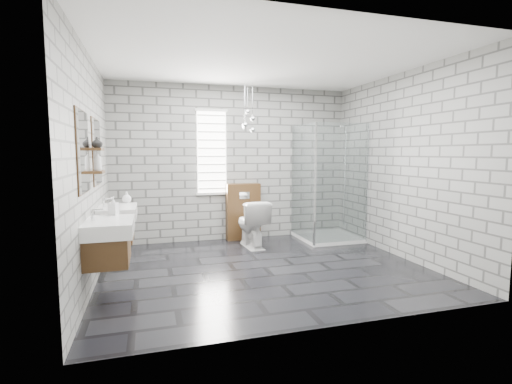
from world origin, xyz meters
name	(u,v)px	position (x,y,z in m)	size (l,w,h in m)	color
floor	(264,268)	(0.00, 0.00, -0.01)	(4.20, 3.60, 0.02)	black
ceiling	(265,60)	(0.00, 0.00, 2.71)	(4.20, 3.60, 0.02)	white
wall_back	(234,164)	(0.00, 1.81, 1.35)	(4.20, 0.02, 2.70)	gray
wall_front	(329,175)	(0.00, -1.81, 1.35)	(4.20, 0.02, 2.70)	gray
wall_left	(90,169)	(-2.11, 0.00, 1.35)	(0.02, 3.60, 2.70)	gray
wall_right	(401,166)	(2.11, 0.00, 1.35)	(0.02, 3.60, 2.70)	gray
vanity_left	(105,229)	(-1.91, -0.60, 0.76)	(0.47, 0.70, 1.57)	#4A2F16
vanity_right	(114,214)	(-1.91, 0.41, 0.76)	(0.47, 0.70, 1.57)	#4A2F16
shelf_lower	(97,172)	(-2.03, -0.05, 1.32)	(0.14, 0.30, 0.03)	#4A2F16
shelf_upper	(96,149)	(-2.03, -0.05, 1.58)	(0.14, 0.30, 0.03)	#4A2F16
window	(212,152)	(-0.40, 1.78, 1.55)	(0.56, 0.05, 1.48)	white
cistern_panel	(243,211)	(0.14, 1.70, 0.50)	(0.60, 0.20, 1.00)	#4A2F16
flush_plate	(244,195)	(0.14, 1.60, 0.80)	(0.18, 0.01, 0.12)	silver
shower_enclosure	(326,212)	(1.50, 1.18, 0.50)	(1.00, 1.00, 2.03)	white
pendant_cluster	(248,122)	(0.15, 1.38, 2.06)	(0.26, 0.23, 0.83)	silver
toilet	(252,223)	(0.14, 1.14, 0.39)	(0.43, 0.76, 0.77)	white
soap_bottle_a	(113,206)	(-1.85, -0.26, 0.95)	(0.09, 0.09, 0.20)	#B2B2B2
soap_bottle_b	(127,197)	(-1.77, 0.77, 0.93)	(0.12, 0.12, 0.15)	#B2B2B2
soap_bottle_c	(98,161)	(-2.02, -0.06, 1.45)	(0.09, 0.09, 0.23)	#B2B2B2
vase	(97,142)	(-2.02, -0.03, 1.66)	(0.12, 0.12, 0.12)	#B2B2B2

